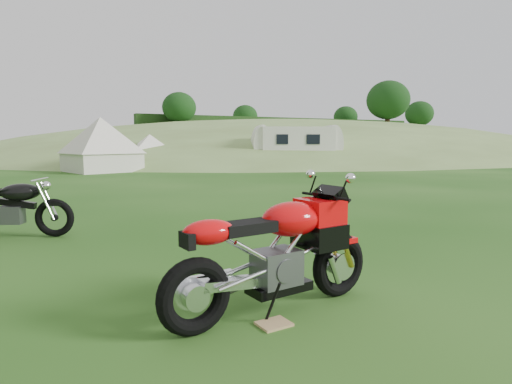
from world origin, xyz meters
name	(u,v)px	position (x,y,z in m)	size (l,w,h in m)	color
ground	(288,273)	(0.00, 0.00, 0.00)	(120.00, 120.00, 0.00)	#16420E
hillside	(289,154)	(24.00, 40.00, 0.00)	(80.00, 64.00, 8.00)	olive
hedgerow	(289,154)	(24.00, 40.00, 0.00)	(36.00, 1.20, 8.60)	#173411
sport_motorcycle	(275,244)	(-0.73, -0.98, 0.65)	(2.17, 0.54, 1.30)	red
plywood_board	(274,324)	(-0.86, -1.22, 0.01)	(0.28, 0.22, 0.02)	tan
vintage_moto_c	(10,206)	(-3.11, 3.70, 0.52)	(1.99, 0.46, 1.05)	black
tent_left	(101,145)	(0.19, 19.12, 1.37)	(3.15, 3.15, 2.73)	silver
tent_mid	(150,149)	(3.31, 21.83, 1.11)	(2.55, 2.55, 2.21)	white
caravan	(296,147)	(11.01, 17.52, 1.23)	(5.25, 2.34, 2.46)	silver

